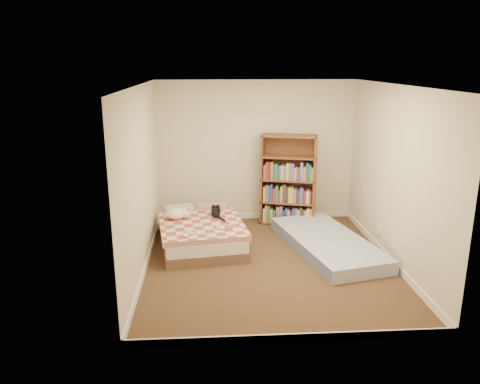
{
  "coord_description": "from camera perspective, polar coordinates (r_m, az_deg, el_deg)",
  "views": [
    {
      "loc": [
        -0.82,
        -6.18,
        2.8
      ],
      "look_at": [
        -0.4,
        0.3,
        0.98
      ],
      "focal_mm": 35.0,
      "sensor_mm": 36.0,
      "label": 1
    }
  ],
  "objects": [
    {
      "name": "black_cat",
      "position": [
        7.51,
        -2.96,
        -2.44
      ],
      "size": [
        0.18,
        0.58,
        0.13
      ],
      "rotation": [
        0.0,
        0.0,
        0.0
      ],
      "color": "black",
      "rests_on": "bed"
    },
    {
      "name": "bookshelf",
      "position": [
        8.3,
        5.81,
        0.03
      ],
      "size": [
        1.04,
        0.56,
        1.59
      ],
      "rotation": [
        0.0,
        0.0,
        -0.26
      ],
      "color": "#542D1C",
      "rests_on": "room"
    },
    {
      "name": "room",
      "position": [
        6.44,
        3.72,
        1.19
      ],
      "size": [
        3.51,
        4.01,
        2.51
      ],
      "color": "#462F1E",
      "rests_on": "ground"
    },
    {
      "name": "white_dog",
      "position": [
        7.41,
        -7.73,
        -2.65
      ],
      "size": [
        0.42,
        0.43,
        0.16
      ],
      "rotation": [
        0.0,
        0.0,
        0.49
      ],
      "color": "white",
      "rests_on": "bed"
    },
    {
      "name": "floor_mattress",
      "position": [
        7.35,
        10.57,
        -6.17
      ],
      "size": [
        1.49,
        2.4,
        0.2
      ],
      "primitive_type": "cube",
      "rotation": [
        0.0,
        0.0,
        0.23
      ],
      "color": "#6B78B3",
      "rests_on": "room"
    },
    {
      "name": "bed",
      "position": [
        7.42,
        -4.79,
        -4.86
      ],
      "size": [
        1.44,
        1.86,
        0.46
      ],
      "rotation": [
        0.0,
        0.0,
        0.14
      ],
      "color": "brown",
      "rests_on": "room"
    }
  ]
}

